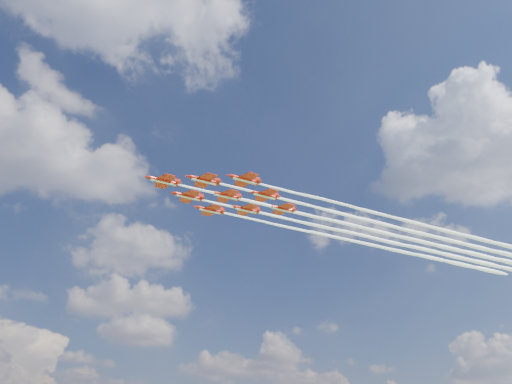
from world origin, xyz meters
TOP-DOWN VIEW (x-y plane):
  - jet_lead at (51.90, 0.10)m, footprint 146.74×21.12m
  - jet_row2_port at (62.82, -4.97)m, footprint 146.74×21.12m
  - jet_row2_starb at (61.48, 7.41)m, footprint 146.74×21.12m
  - jet_row3_port at (73.75, -10.04)m, footprint 146.74×21.12m
  - jet_row3_centre at (72.40, 2.34)m, footprint 146.74×21.12m
  - jet_row3_starb at (71.05, 14.71)m, footprint 146.74×21.12m
  - jet_row4_port at (83.32, -2.73)m, footprint 146.74×21.12m
  - jet_row4_starb at (81.97, 9.64)m, footprint 146.74×21.12m
  - jet_tail at (92.89, 4.57)m, footprint 146.74×21.12m

SIDE VIEW (x-z plane):
  - jet_lead at x=51.90m, z-range 71.27..74.08m
  - jet_row2_port at x=62.82m, z-range 71.27..74.08m
  - jet_row2_starb at x=61.48m, z-range 71.27..74.08m
  - jet_row3_port at x=73.75m, z-range 71.27..74.08m
  - jet_row3_centre at x=72.40m, z-range 71.27..74.08m
  - jet_row3_starb at x=71.05m, z-range 71.27..74.08m
  - jet_row4_port at x=83.32m, z-range 71.27..74.08m
  - jet_row4_starb at x=81.97m, z-range 71.27..74.08m
  - jet_tail at x=92.89m, z-range 71.27..74.08m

